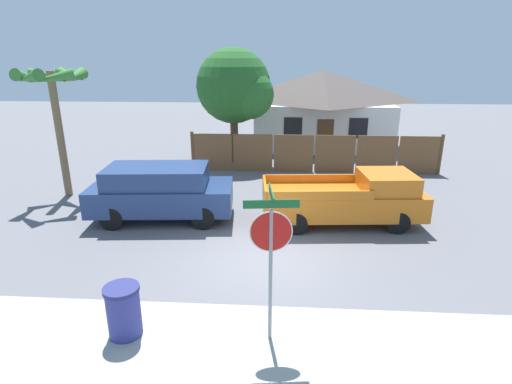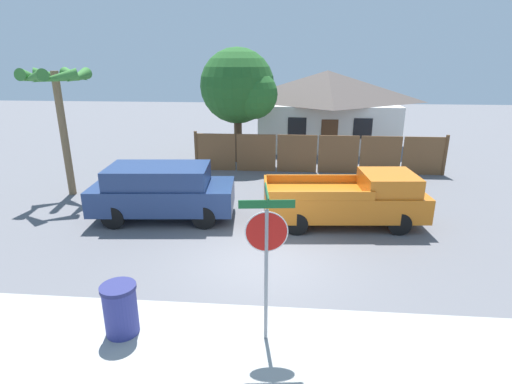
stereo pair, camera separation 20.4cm
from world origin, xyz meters
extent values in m
plane|color=slate|center=(0.00, 0.00, 0.00)|extent=(80.00, 80.00, 0.00)
cube|color=#A3A39E|center=(0.00, -3.60, 0.00)|extent=(36.00, 3.20, 0.01)
cube|color=brown|center=(-2.87, 9.00, 0.89)|extent=(1.85, 0.06, 1.77)
cube|color=brown|center=(-0.94, 9.00, 0.89)|extent=(1.85, 0.06, 1.77)
cube|color=brown|center=(0.98, 9.00, 0.89)|extent=(1.85, 0.06, 1.77)
cube|color=brown|center=(2.90, 9.00, 0.89)|extent=(1.85, 0.06, 1.77)
cube|color=brown|center=(4.83, 9.00, 0.89)|extent=(1.85, 0.06, 1.77)
cube|color=brown|center=(6.75, 9.00, 0.89)|extent=(1.85, 0.06, 1.77)
cube|color=brown|center=(-3.83, 9.00, 0.94)|extent=(0.12, 0.12, 1.87)
cube|color=brown|center=(7.72, 9.00, 0.94)|extent=(0.12, 0.12, 1.87)
cube|color=white|center=(2.77, 15.41, 1.33)|extent=(7.84, 5.87, 2.66)
pyramid|color=#514742|center=(2.77, 15.41, 3.56)|extent=(8.47, 6.34, 1.81)
cube|color=black|center=(1.01, 12.46, 1.54)|extent=(1.00, 0.04, 1.10)
cube|color=black|center=(4.54, 12.46, 1.54)|extent=(1.00, 0.04, 1.10)
cube|color=brown|center=(2.77, 12.46, 1.00)|extent=(0.90, 0.04, 2.00)
cylinder|color=brown|center=(-2.03, 10.82, 1.23)|extent=(0.40, 0.40, 2.46)
sphere|color=#235B23|center=(-2.03, 10.82, 3.84)|extent=(3.67, 3.67, 3.67)
sphere|color=#266326|center=(-1.21, 10.36, 3.47)|extent=(2.39, 2.39, 2.39)
cylinder|color=brown|center=(-7.95, 4.96, 2.35)|extent=(0.28, 0.28, 4.71)
cone|color=#387A33|center=(-7.12, 4.96, 4.48)|extent=(0.44, 1.56, 0.67)
cone|color=#387A33|center=(-7.53, 5.68, 4.48)|extent=(1.57, 1.16, 0.67)
cone|color=#387A33|center=(-8.36, 5.68, 4.48)|extent=(1.57, 1.16, 0.67)
cone|color=#387A33|center=(-8.77, 4.96, 4.48)|extent=(0.44, 1.56, 0.67)
cone|color=#387A33|center=(-8.36, 4.25, 4.48)|extent=(1.57, 1.16, 0.67)
cone|color=#387A33|center=(-7.53, 4.25, 4.48)|extent=(1.57, 1.16, 0.67)
cube|color=navy|center=(-3.51, 2.79, 0.77)|extent=(4.77, 2.35, 0.84)
cube|color=navy|center=(-3.63, 2.78, 1.50)|extent=(3.37, 2.07, 0.62)
cube|color=black|center=(-2.10, 2.91, 1.50)|extent=(0.21, 1.73, 0.52)
cylinder|color=black|center=(-2.16, 3.78, 0.37)|extent=(0.75, 0.22, 0.75)
cylinder|color=black|center=(-2.01, 2.05, 0.37)|extent=(0.75, 0.22, 0.75)
cylinder|color=black|center=(-5.01, 3.54, 0.37)|extent=(0.75, 0.22, 0.75)
cylinder|color=black|center=(-4.87, 1.80, 0.37)|extent=(0.75, 0.22, 0.75)
cube|color=orange|center=(2.39, 2.79, 0.73)|extent=(5.20, 2.30, 0.79)
cube|color=orange|center=(3.77, 2.91, 1.42)|extent=(1.76, 1.86, 0.58)
cube|color=orange|center=(1.45, 3.61, 1.27)|extent=(3.17, 0.35, 0.28)
cube|color=orange|center=(1.60, 1.83, 1.27)|extent=(3.17, 0.35, 0.28)
cube|color=orange|center=(-0.10, 2.58, 1.27)|extent=(0.23, 1.78, 0.28)
cylinder|color=black|center=(3.88, 3.75, 0.35)|extent=(0.71, 0.22, 0.71)
cylinder|color=black|center=(4.02, 2.10, 0.35)|extent=(0.71, 0.22, 0.71)
cylinder|color=black|center=(0.75, 3.49, 0.35)|extent=(0.71, 0.22, 0.71)
cylinder|color=black|center=(0.89, 1.84, 0.35)|extent=(0.71, 0.22, 0.71)
cylinder|color=gray|center=(0.25, -3.01, 1.33)|extent=(0.07, 0.07, 2.65)
cylinder|color=red|center=(0.25, -3.01, 2.23)|extent=(0.73, 0.11, 0.73)
cylinder|color=white|center=(0.25, -3.01, 2.23)|extent=(0.77, 0.10, 0.77)
cube|color=#19602D|center=(0.25, -3.01, 2.75)|extent=(0.98, 0.14, 0.15)
cube|color=#19602D|center=(0.25, -3.01, 2.93)|extent=(0.13, 0.88, 0.15)
cylinder|color=navy|center=(-2.56, -3.10, 0.48)|extent=(0.64, 0.64, 0.97)
cylinder|color=navy|center=(-2.56, -3.10, 1.01)|extent=(0.68, 0.68, 0.08)
camera|label=1|loc=(0.41, -9.45, 5.13)|focal=28.00mm
camera|label=2|loc=(0.61, -9.44, 5.13)|focal=28.00mm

